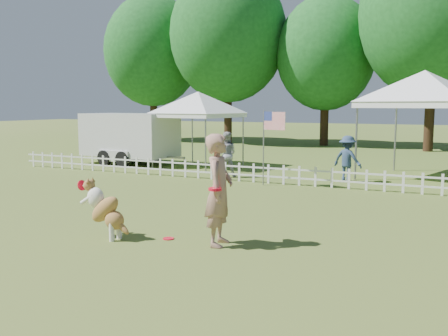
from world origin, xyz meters
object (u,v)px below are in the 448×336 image
Objects in this scene: handler at (219,190)px; spectator_a at (226,154)px; dog at (106,210)px; canopy_tent_left at (198,130)px; frisbee_on_turf at (168,239)px; spectator_b at (347,159)px; canopy_tent_right at (423,127)px; flag_pole at (263,148)px; cargo_trailer at (130,138)px.

handler reaches higher than spectator_a.
dog is (-2.06, -0.51, -0.44)m from handler.
handler is 11.33m from canopy_tent_left.
frisbee_on_turf is 0.14× the size of spectator_b.
handler is at bearing -88.21° from canopy_tent_right.
canopy_tent_right is 5.47m from flag_pole.
spectator_b is at bearing 79.91° from frisbee_on_turf.
spectator_a reaches higher than spectator_b.
spectator_b is (3.96, 0.64, -0.03)m from spectator_a.
canopy_tent_right is (2.53, 9.92, 0.77)m from handler.
dog is 0.31× the size of canopy_tent_right.
canopy_tent_left is 6.43m from spectator_b.
flag_pole is at bearing 126.26° from spectator_a.
handler is at bearing -51.42° from canopy_tent_left.
canopy_tent_left reaches higher than cargo_trailer.
frisbee_on_turf is 8.10m from spectator_a.
cargo_trailer is (-6.72, 9.86, 0.53)m from dog.
flag_pole reaches higher than dog.
dog is at bearing -157.22° from frisbee_on_turf.
spectator_a is at bearing 168.34° from flag_pole.
frisbee_on_turf is at bearing -63.75° from flag_pole.
flag_pole is (-1.71, 6.50, 0.17)m from handler.
cargo_trailer reaches higher than handler.
canopy_tent_left reaches higher than flag_pole.
dog is at bearing -72.78° from flag_pole.
canopy_tent_left reaches higher than spectator_a.
cargo_trailer is at bearing 11.62° from spectator_b.
handler is 2.17m from dog.
handler is at bearing 3.53° from frisbee_on_turf.
cargo_trailer is at bearing 32.35° from handler.
spectator_a is (5.30, -1.75, -0.30)m from cargo_trailer.
cargo_trailer is at bearing 178.19° from flag_pole.
canopy_tent_right reaches higher than frisbee_on_turf.
frisbee_on_turf is at bearing -45.75° from cargo_trailer.
dog reaches higher than frisbee_on_turf.
dog is 7.04m from flag_pole.
spectator_b reaches higher than frisbee_on_turf.
spectator_b is at bearing -5.56° from canopy_tent_left.
canopy_tent_left is 3.10m from cargo_trailer.
canopy_tent_right is (8.27, 0.16, 0.29)m from canopy_tent_left.
canopy_tent_right is at bearing -25.14° from handler.
cargo_trailer is at bearing 129.45° from dog.
canopy_tent_left reaches higher than frisbee_on_turf.
cargo_trailer reaches higher than spectator_b.
dog is 11.95m from cargo_trailer.
canopy_tent_right is 11.35m from cargo_trailer.
dog is 0.70× the size of spectator_a.
cargo_trailer is at bearing -161.07° from canopy_tent_right.
spectator_a reaches higher than dog.
flag_pole is 2.14m from spectator_a.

